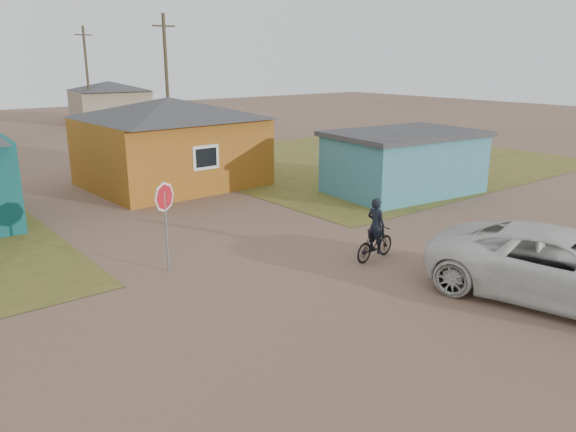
% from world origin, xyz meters
% --- Properties ---
extents(ground, '(120.00, 120.00, 0.00)m').
position_xyz_m(ground, '(0.00, 0.00, 0.00)').
color(ground, brown).
extents(grass_ne, '(20.00, 18.00, 0.00)m').
position_xyz_m(grass_ne, '(14.00, 13.00, 0.01)').
color(grass_ne, olive).
rests_on(grass_ne, ground).
extents(house_yellow, '(7.72, 6.76, 3.90)m').
position_xyz_m(house_yellow, '(2.50, 14.00, 2.00)').
color(house_yellow, '#9A5A17').
rests_on(house_yellow, ground).
extents(shed_turquoise, '(6.71, 4.93, 2.60)m').
position_xyz_m(shed_turquoise, '(9.50, 6.50, 1.31)').
color(shed_turquoise, teal).
rests_on(shed_turquoise, ground).
extents(house_beige_east, '(6.95, 6.05, 3.60)m').
position_xyz_m(house_beige_east, '(10.00, 40.00, 1.86)').
color(house_beige_east, gray).
rests_on(house_beige_east, ground).
extents(utility_pole_near, '(1.40, 0.20, 8.00)m').
position_xyz_m(utility_pole_near, '(6.50, 22.00, 4.14)').
color(utility_pole_near, '#453C29').
rests_on(utility_pole_near, ground).
extents(utility_pole_far, '(1.40, 0.20, 8.00)m').
position_xyz_m(utility_pole_far, '(7.50, 38.00, 4.14)').
color(utility_pole_far, '#453C29').
rests_on(utility_pole_far, ground).
extents(stop_sign, '(0.81, 0.11, 2.47)m').
position_xyz_m(stop_sign, '(-2.65, 4.33, 1.81)').
color(stop_sign, gray).
rests_on(stop_sign, ground).
extents(cyclist, '(1.63, 0.61, 1.81)m').
position_xyz_m(cyclist, '(2.39, 1.49, 0.66)').
color(cyclist, black).
rests_on(cyclist, ground).
extents(vehicle, '(4.29, 6.60, 1.69)m').
position_xyz_m(vehicle, '(3.70, -3.19, 0.85)').
color(vehicle, silver).
rests_on(vehicle, ground).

